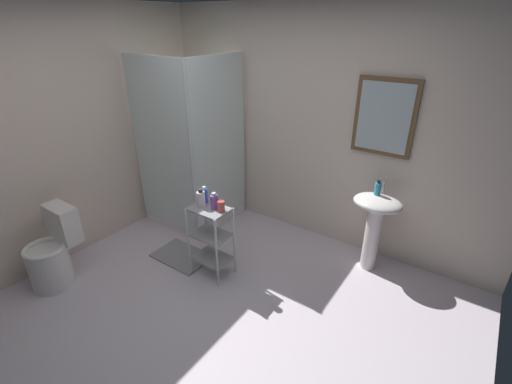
# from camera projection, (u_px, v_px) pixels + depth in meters

# --- Properties ---
(ground_plane) EXTENTS (4.20, 4.20, 0.02)m
(ground_plane) POSITION_uv_depth(u_px,v_px,m) (202.00, 320.00, 3.01)
(ground_plane) COLOR silver
(wall_back) EXTENTS (4.20, 0.14, 2.50)m
(wall_back) POSITION_uv_depth(u_px,v_px,m) (311.00, 128.00, 3.82)
(wall_back) COLOR beige
(wall_back) RESTS_ON ground_plane
(wall_left) EXTENTS (0.10, 4.20, 2.50)m
(wall_left) POSITION_uv_depth(u_px,v_px,m) (52.00, 141.00, 3.41)
(wall_left) COLOR beige
(wall_left) RESTS_ON ground_plane
(shower_stall) EXTENTS (0.92, 0.92, 2.00)m
(shower_stall) POSITION_uv_depth(u_px,v_px,m) (195.00, 187.00, 4.32)
(shower_stall) COLOR white
(shower_stall) RESTS_ON ground_plane
(pedestal_sink) EXTENTS (0.46, 0.37, 0.81)m
(pedestal_sink) POSITION_uv_depth(u_px,v_px,m) (375.00, 218.00, 3.41)
(pedestal_sink) COLOR white
(pedestal_sink) RESTS_ON ground_plane
(sink_faucet) EXTENTS (0.03, 0.03, 0.10)m
(sink_faucet) POSITION_uv_depth(u_px,v_px,m) (383.00, 188.00, 3.37)
(sink_faucet) COLOR silver
(sink_faucet) RESTS_ON pedestal_sink
(toilet) EXTENTS (0.37, 0.49, 0.76)m
(toilet) POSITION_uv_depth(u_px,v_px,m) (53.00, 254.00, 3.32)
(toilet) COLOR white
(toilet) RESTS_ON ground_plane
(storage_cart) EXTENTS (0.38, 0.28, 0.74)m
(storage_cart) POSITION_uv_depth(u_px,v_px,m) (211.00, 236.00, 3.38)
(storage_cart) COLOR silver
(storage_cart) RESTS_ON ground_plane
(hand_soap_bottle) EXTENTS (0.06, 0.06, 0.15)m
(hand_soap_bottle) POSITION_uv_depth(u_px,v_px,m) (378.00, 188.00, 3.32)
(hand_soap_bottle) COLOR #389ED1
(hand_soap_bottle) RESTS_ON pedestal_sink
(shampoo_bottle_blue) EXTENTS (0.06, 0.06, 0.16)m
(shampoo_bottle_blue) POSITION_uv_depth(u_px,v_px,m) (205.00, 195.00, 3.32)
(shampoo_bottle_blue) COLOR blue
(shampoo_bottle_blue) RESTS_ON storage_cart
(conditioner_bottle_purple) EXTENTS (0.07, 0.07, 0.16)m
(conditioner_bottle_purple) POSITION_uv_depth(u_px,v_px,m) (214.00, 201.00, 3.22)
(conditioner_bottle_purple) COLOR #854FA1
(conditioner_bottle_purple) RESTS_ON storage_cart
(lotion_bottle_white) EXTENTS (0.08, 0.08, 0.18)m
(lotion_bottle_white) POSITION_uv_depth(u_px,v_px,m) (201.00, 199.00, 3.25)
(lotion_bottle_white) COLOR white
(lotion_bottle_white) RESTS_ON storage_cart
(rinse_cup) EXTENTS (0.07, 0.07, 0.10)m
(rinse_cup) POSITION_uv_depth(u_px,v_px,m) (221.00, 206.00, 3.17)
(rinse_cup) COLOR #B24742
(rinse_cup) RESTS_ON storage_cart
(bath_mat) EXTENTS (0.60, 0.40, 0.02)m
(bath_mat) POSITION_uv_depth(u_px,v_px,m) (182.00, 256.00, 3.80)
(bath_mat) COLOR gray
(bath_mat) RESTS_ON ground_plane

